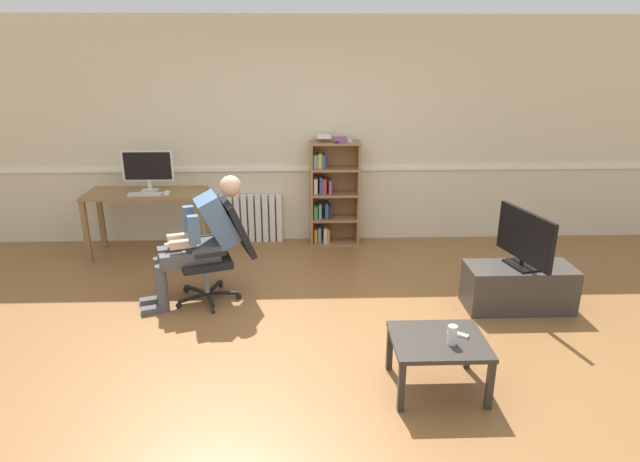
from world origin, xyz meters
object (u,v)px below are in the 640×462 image
tv_stand (518,287)px  coffee_table (438,346)px  office_chair (220,247)px  person_seated (201,237)px  bookshelf (331,193)px  radiator (248,218)px  imac_monitor (148,167)px  keyboard (145,194)px  drinking_glass (452,335)px  computer_mouse (167,193)px  spare_remote (458,334)px  computer_desk (147,201)px  tv_screen (525,238)px

tv_stand → coffee_table: (-1.07, -1.22, 0.13)m
office_chair → person_seated: 0.21m
bookshelf → radiator: 1.10m
imac_monitor → coffee_table: size_ratio=0.89×
keyboard → bookshelf: (2.13, 0.43, -0.12)m
bookshelf → drinking_glass: (0.66, -3.13, -0.18)m
office_chair → coffee_table: size_ratio=1.49×
computer_mouse → office_chair: office_chair is taller
keyboard → person_seated: 1.42m
computer_mouse → coffee_table: (2.48, -2.65, -0.43)m
keyboard → spare_remote: size_ratio=2.54×
imac_monitor → radiator: imac_monitor is taller
radiator → coffee_table: radiator is taller
computer_desk → coffee_table: size_ratio=2.08×
computer_desk → radiator: size_ratio=1.59×
keyboard → spare_remote: (2.86, -2.58, -0.36)m
bookshelf → spare_remote: (0.74, -3.02, -0.24)m
person_seated → computer_mouse: bearing=-172.6°
person_seated → coffee_table: bearing=33.2°
radiator → coffee_table: (1.63, -3.16, 0.04)m
radiator → bookshelf: bearing=-5.4°
office_chair → drinking_glass: office_chair is taller
keyboard → coffee_table: 3.81m
bookshelf → person_seated: 2.06m
computer_desk → computer_mouse: computer_mouse is taller
spare_remote → coffee_table: bearing=-35.3°
computer_mouse → spare_remote: (2.63, -2.60, -0.37)m
radiator → coffee_table: bearing=-62.7°
tv_screen → person_seated: bearing=71.7°
office_chair → person_seated: size_ratio=0.81×
computer_desk → spare_remote: (2.90, -2.72, -0.24)m
radiator → spare_remote: size_ratio=5.73×
office_chair → spare_remote: (1.88, -1.49, -0.12)m
coffee_table → tv_screen: bearing=48.9°
tv_stand → coffee_table: tv_stand is taller
bookshelf → coffee_table: 3.14m
tv_stand → spare_remote: size_ratio=6.53×
radiator → tv_screen: bearing=-35.7°
computer_desk → office_chair: size_ratio=1.39×
person_seated → drinking_glass: person_seated is taller
tv_screen → drinking_glass: (-1.00, -1.29, -0.23)m
computer_mouse → bookshelf: (1.89, 0.41, -0.13)m
bookshelf → office_chair: 1.91m
radiator → person_seated: size_ratio=0.71×
tv_screen → spare_remote: 1.52m
computer_desk → person_seated: (0.85, -1.29, 0.00)m
coffee_table → tv_stand: bearing=49.0°
imac_monitor → computer_mouse: (0.24, -0.20, -0.26)m
drinking_glass → imac_monitor: bearing=133.7°
office_chair → drinking_glass: size_ratio=7.08×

